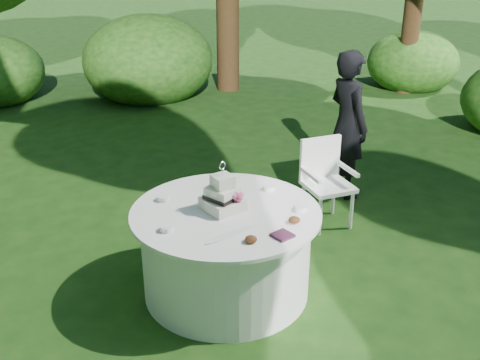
% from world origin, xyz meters
% --- Properties ---
extents(ground, '(80.00, 80.00, 0.00)m').
position_xyz_m(ground, '(0.00, 0.00, 0.00)').
color(ground, '#14350E').
rests_on(ground, ground).
extents(napkins, '(0.14, 0.14, 0.02)m').
position_xyz_m(napkins, '(0.07, -0.60, 0.78)').
color(napkins, '#451D34').
rests_on(napkins, table).
extents(feather_plume, '(0.48, 0.07, 0.01)m').
position_xyz_m(feather_plume, '(-0.22, -0.34, 0.78)').
color(feather_plume, silver).
rests_on(feather_plume, table).
extents(guest, '(0.55, 0.70, 1.69)m').
position_xyz_m(guest, '(2.29, 0.70, 0.85)').
color(guest, black).
rests_on(guest, ground).
extents(table, '(1.56, 1.56, 0.77)m').
position_xyz_m(table, '(0.00, 0.00, 0.39)').
color(table, white).
rests_on(table, ground).
extents(cake, '(0.29, 0.31, 0.42)m').
position_xyz_m(cake, '(0.00, 0.03, 0.88)').
color(cake, white).
rests_on(cake, table).
extents(chair, '(0.57, 0.57, 0.91)m').
position_xyz_m(chair, '(1.59, 0.37, 0.52)').
color(chair, white).
rests_on(chair, ground).
extents(votives, '(1.20, 0.96, 0.04)m').
position_xyz_m(votives, '(0.04, 0.05, 0.79)').
color(votives, white).
rests_on(votives, table).
extents(petal_cups, '(0.55, 0.11, 0.05)m').
position_xyz_m(petal_cups, '(0.06, -0.51, 0.79)').
color(petal_cups, '#562D16').
rests_on(petal_cups, table).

